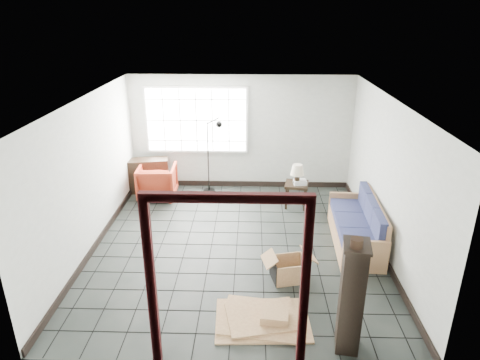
{
  "coord_description": "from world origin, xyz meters",
  "views": [
    {
      "loc": [
        0.26,
        -6.63,
        3.93
      ],
      "look_at": [
        0.05,
        0.3,
        1.13
      ],
      "focal_mm": 32.0,
      "sensor_mm": 36.0,
      "label": 1
    }
  ],
  "objects_px": {
    "armchair": "(157,180)",
    "side_table": "(297,187)",
    "futon_sofa": "(359,228)",
    "tall_shelf": "(351,296)"
  },
  "relations": [
    {
      "from": "side_table",
      "to": "armchair",
      "type": "bearing_deg",
      "value": 173.15
    },
    {
      "from": "side_table",
      "to": "tall_shelf",
      "type": "relative_size",
      "value": 0.37
    },
    {
      "from": "futon_sofa",
      "to": "tall_shelf",
      "type": "relative_size",
      "value": 1.34
    },
    {
      "from": "armchair",
      "to": "side_table",
      "type": "relative_size",
      "value": 1.52
    },
    {
      "from": "armchair",
      "to": "side_table",
      "type": "height_order",
      "value": "armchair"
    },
    {
      "from": "side_table",
      "to": "tall_shelf",
      "type": "xyz_separation_m",
      "value": [
        0.26,
        -4.07,
        0.31
      ]
    },
    {
      "from": "futon_sofa",
      "to": "armchair",
      "type": "distance_m",
      "value": 4.42
    },
    {
      "from": "futon_sofa",
      "to": "side_table",
      "type": "bearing_deg",
      "value": 125.02
    },
    {
      "from": "futon_sofa",
      "to": "side_table",
      "type": "relative_size",
      "value": 3.6
    },
    {
      "from": "futon_sofa",
      "to": "tall_shelf",
      "type": "bearing_deg",
      "value": -102.69
    }
  ]
}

